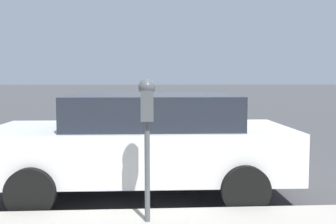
{
  "coord_description": "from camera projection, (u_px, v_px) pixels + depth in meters",
  "views": [
    {
      "loc": [
        -6.97,
        0.69,
        1.75
      ],
      "look_at": [
        -2.35,
        0.4,
        1.35
      ],
      "focal_mm": 42.0,
      "sensor_mm": 36.0,
      "label": 1
    }
  ],
  "objects": [
    {
      "name": "ground_plane",
      "position": [
        182.0,
        175.0,
        7.12
      ],
      "size": [
        220.0,
        220.0,
        0.0
      ],
      "primitive_type": "plane",
      "color": "#424244"
    },
    {
      "name": "parking_meter",
      "position": [
        147.0,
        113.0,
        4.35
      ],
      "size": [
        0.21,
        0.19,
        1.61
      ],
      "color": "#4C5156",
      "rests_on": "sidewalk"
    },
    {
      "name": "car_white",
      "position": [
        144.0,
        142.0,
        5.91
      ],
      "size": [
        2.15,
        4.43,
        1.51
      ],
      "rotation": [
        0.0,
        0.0,
        -0.02
      ],
      "color": "silver",
      "rests_on": "ground_plane"
    }
  ]
}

